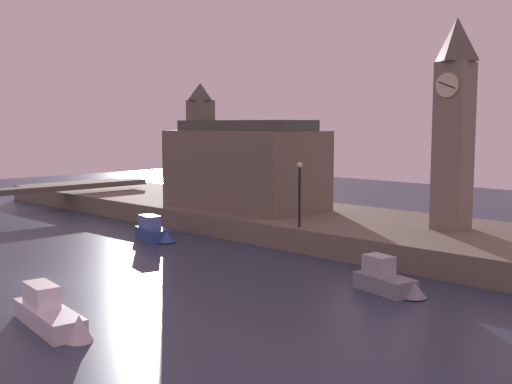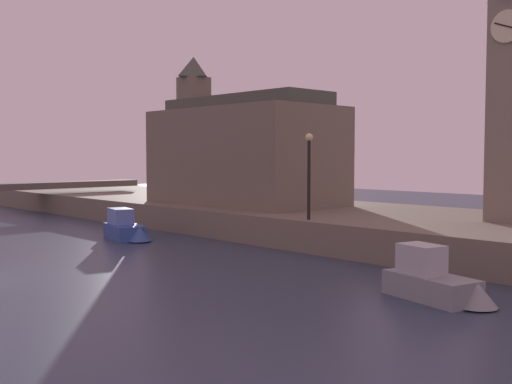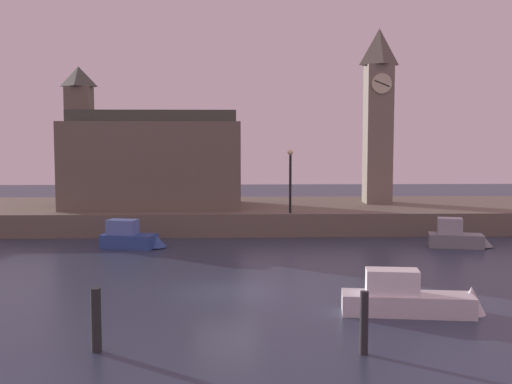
{
  "view_description": "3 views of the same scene",
  "coord_description": "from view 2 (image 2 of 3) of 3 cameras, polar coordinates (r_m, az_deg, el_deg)",
  "views": [
    {
      "loc": [
        29.21,
        -14.92,
        7.99
      ],
      "look_at": [
        -0.28,
        15.09,
        3.37
      ],
      "focal_mm": 44.0,
      "sensor_mm": 36.0,
      "label": 1
    },
    {
      "loc": [
        23.33,
        -7.02,
        4.57
      ],
      "look_at": [
        0.7,
        14.29,
        2.69
      ],
      "focal_mm": 43.08,
      "sensor_mm": 36.0,
      "label": 2
    },
    {
      "loc": [
        0.48,
        -25.53,
        6.33
      ],
      "look_at": [
        1.7,
        14.55,
        2.88
      ],
      "focal_mm": 44.1,
      "sensor_mm": 36.0,
      "label": 3
    }
  ],
  "objects": [
    {
      "name": "far_embankment",
      "position": [
        35.9,
        5.88,
        -2.67
      ],
      "size": [
        70.0,
        12.0,
        1.5
      ],
      "primitive_type": "cube",
      "color": "#6B6051",
      "rests_on": "ground"
    },
    {
      "name": "parliament_hall",
      "position": [
        38.9,
        -1.34,
        3.8
      ],
      "size": [
        12.19,
        6.68,
        9.79
      ],
      "color": "#6B6051",
      "rests_on": "far_embankment"
    },
    {
      "name": "boat_cruiser_grey",
      "position": [
        20.23,
        16.54,
        -8.05
      ],
      "size": [
        3.91,
        2.07,
        1.72
      ],
      "color": "gray",
      "rests_on": "ground"
    },
    {
      "name": "boat_tour_blue",
      "position": [
        33.99,
        -11.93,
        -3.33
      ],
      "size": [
        3.97,
        2.16,
        1.65
      ],
      "color": "#2D4C93",
      "rests_on": "ground"
    },
    {
      "name": "streetlamp",
      "position": [
        29.14,
        4.94,
        2.4
      ],
      "size": [
        0.36,
        0.36,
        4.09
      ],
      "color": "black",
      "rests_on": "far_embankment"
    }
  ]
}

